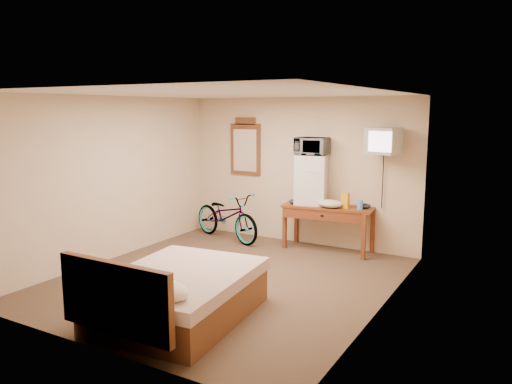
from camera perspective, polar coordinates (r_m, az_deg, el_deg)
room at (r=6.61m, az=-3.45°, el=0.31°), size 4.60×4.64×2.50m
desk at (r=8.18m, az=8.15°, el=-2.36°), size 1.50×0.71×0.75m
mini_fridge at (r=8.26m, az=6.34°, el=1.43°), size 0.59×0.58×0.81m
microwave at (r=8.21m, az=6.41°, el=5.22°), size 0.52×0.36×0.29m
snack_bag at (r=7.99m, az=10.17°, el=-0.97°), size 0.13×0.09×0.25m
blue_cup at (r=7.96m, az=11.81°, el=-1.42°), size 0.09×0.09×0.15m
cloth_cream at (r=8.02m, az=8.48°, el=-1.33°), size 0.41×0.31×0.12m
cloth_dark_a at (r=8.24m, az=4.62°, el=-1.08°), size 0.25×0.19×0.10m
cloth_dark_b at (r=8.05m, az=12.36°, el=-1.56°), size 0.18×0.15×0.08m
crt_television at (r=7.77m, az=14.37°, el=5.67°), size 0.53×0.61×0.40m
wall_mirror at (r=9.04m, az=-1.22°, el=5.15°), size 0.61×0.04×1.03m
bicycle at (r=8.88m, az=-3.38°, el=-2.74°), size 1.72×1.04×0.86m
bed at (r=5.64m, az=-9.24°, el=-11.43°), size 1.59×1.99×0.90m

